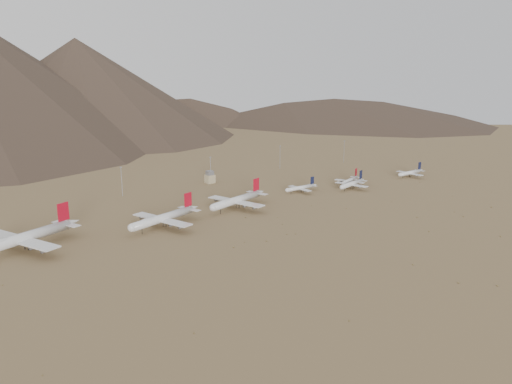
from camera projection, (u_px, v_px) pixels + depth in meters
ground at (262, 217)px, 369.68m from camera, size 3000.00×3000.00×0.00m
widebody_west at (24, 238)px, 298.60m from camera, size 72.80×58.36×22.85m
widebody_centre at (163, 218)px, 343.24m from camera, size 63.71×50.50×19.49m
widebody_east at (237, 200)px, 390.32m from camera, size 64.62×51.11×19.69m
narrowbody_a at (301, 188)px, 443.69m from camera, size 37.09×26.50×12.24m
narrowbody_b at (352, 184)px, 456.25m from camera, size 43.34×31.90×14.55m
narrowbody_c at (350, 180)px, 471.83m from camera, size 38.41×28.78×13.33m
narrowbody_d at (411, 173)px, 507.27m from camera, size 40.80×29.11×13.46m
control_tower at (210, 178)px, 478.81m from camera, size 8.00×8.00×12.00m
mast_west at (122, 180)px, 426.40m from camera, size 2.00×0.60×25.70m
mast_centre at (211, 169)px, 475.50m from camera, size 2.00×0.60×25.70m
mast_east at (280, 156)px, 546.19m from camera, size 2.00×0.60×25.70m
mast_far_east at (344, 150)px, 584.81m from camera, size 2.00×0.60×25.70m
desert_scrub at (413, 229)px, 338.55m from camera, size 403.76×180.01×0.90m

